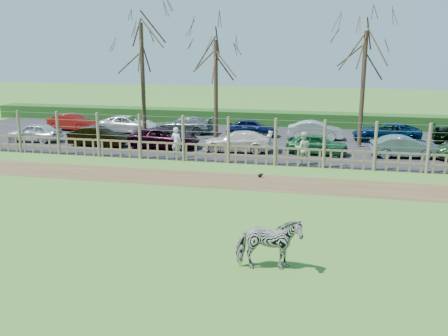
% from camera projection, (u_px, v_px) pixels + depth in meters
% --- Properties ---
extents(ground, '(120.00, 120.00, 0.00)m').
position_uv_depth(ground, '(184.00, 210.00, 19.15)').
color(ground, '#70A336').
rests_on(ground, ground).
extents(dirt_strip, '(34.00, 2.80, 0.01)m').
position_uv_depth(dirt_strip, '(213.00, 180.00, 23.41)').
color(dirt_strip, brown).
rests_on(dirt_strip, ground).
extents(asphalt, '(44.00, 13.00, 0.04)m').
position_uv_depth(asphalt, '(249.00, 141.00, 32.88)').
color(asphalt, '#232326').
rests_on(asphalt, ground).
extents(hedge, '(46.00, 2.00, 1.10)m').
position_uv_depth(hedge, '(264.00, 118.00, 39.39)').
color(hedge, '#1E4716').
rests_on(hedge, ground).
extents(fence, '(30.16, 0.16, 2.50)m').
position_uv_depth(fence, '(228.00, 148.00, 26.54)').
color(fence, brown).
rests_on(fence, ground).
extents(tree_left, '(4.80, 4.80, 7.88)m').
position_uv_depth(tree_left, '(142.00, 54.00, 31.04)').
color(tree_left, '#3D2B1E').
rests_on(tree_left, ground).
extents(tree_mid, '(4.80, 4.80, 6.83)m').
position_uv_depth(tree_mid, '(216.00, 66.00, 31.21)').
color(tree_mid, '#3D2B1E').
rests_on(tree_mid, ground).
extents(tree_right, '(4.80, 4.80, 7.35)m').
position_uv_depth(tree_right, '(365.00, 61.00, 29.67)').
color(tree_right, '#3D2B1E').
rests_on(tree_right, ground).
extents(zebra, '(1.95, 1.18, 1.54)m').
position_uv_depth(zebra, '(268.00, 244.00, 13.84)').
color(zebra, gray).
rests_on(zebra, ground).
extents(visitor_a, '(0.70, 0.54, 1.72)m').
position_uv_depth(visitor_a, '(176.00, 142.00, 27.66)').
color(visitor_a, silver).
rests_on(visitor_a, asphalt).
extents(visitor_b, '(0.97, 0.83, 1.72)m').
position_uv_depth(visitor_b, '(303.00, 148.00, 26.12)').
color(visitor_b, beige).
rests_on(visitor_b, asphalt).
extents(crow, '(0.25, 0.19, 0.21)m').
position_uv_depth(crow, '(260.00, 175.00, 23.81)').
color(crow, black).
rests_on(crow, ground).
extents(car_0, '(3.58, 1.57, 1.20)m').
position_uv_depth(car_0, '(34.00, 132.00, 32.45)').
color(car_0, silver).
rests_on(car_0, asphalt).
extents(car_1, '(3.65, 1.28, 1.20)m').
position_uv_depth(car_1, '(98.00, 137.00, 30.96)').
color(car_1, black).
rests_on(car_1, asphalt).
extents(car_2, '(4.40, 2.17, 1.20)m').
position_uv_depth(car_2, '(165.00, 138.00, 30.46)').
color(car_2, black).
rests_on(car_2, asphalt).
extents(car_3, '(4.25, 1.98, 1.20)m').
position_uv_depth(car_3, '(237.00, 141.00, 29.40)').
color(car_3, silver).
rests_on(car_3, asphalt).
extents(car_4, '(3.65, 1.76, 1.20)m').
position_uv_depth(car_4, '(317.00, 144.00, 28.63)').
color(car_4, '#16582B').
rests_on(car_4, asphalt).
extents(car_5, '(3.76, 1.66, 1.20)m').
position_uv_depth(car_5, '(404.00, 147.00, 27.79)').
color(car_5, '#4D676A').
rests_on(car_5, asphalt).
extents(car_7, '(3.75, 1.64, 1.20)m').
position_uv_depth(car_7, '(72.00, 122.00, 36.77)').
color(car_7, maroon).
rests_on(car_7, asphalt).
extents(car_8, '(4.38, 2.12, 1.20)m').
position_uv_depth(car_8, '(128.00, 124.00, 35.84)').
color(car_8, silver).
rests_on(car_8, asphalt).
extents(car_9, '(4.18, 1.80, 1.20)m').
position_uv_depth(car_9, '(184.00, 125.00, 35.51)').
color(car_9, '#576263').
rests_on(car_9, asphalt).
extents(car_10, '(3.63, 1.72, 1.20)m').
position_uv_depth(car_10, '(252.00, 128.00, 34.32)').
color(car_10, '#08153B').
rests_on(car_10, asphalt).
extents(car_11, '(3.69, 1.41, 1.20)m').
position_uv_depth(car_11, '(315.00, 130.00, 33.26)').
color(car_11, beige).
rests_on(car_11, asphalt).
extents(car_12, '(4.34, 2.03, 1.20)m').
position_uv_depth(car_12, '(386.00, 132.00, 32.54)').
color(car_12, '#032045').
rests_on(car_12, asphalt).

